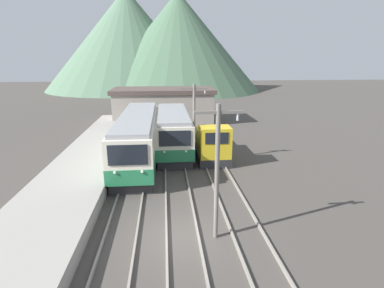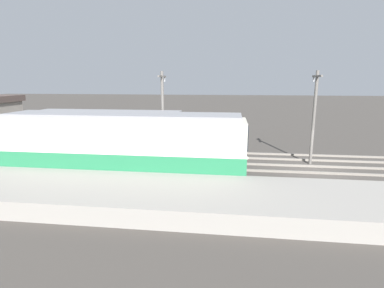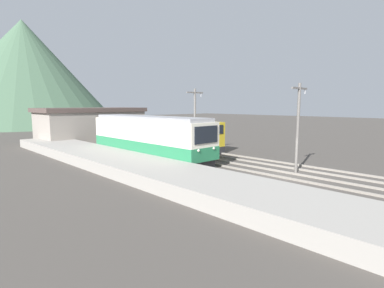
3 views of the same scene
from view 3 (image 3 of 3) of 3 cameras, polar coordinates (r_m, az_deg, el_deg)
name	(u,v)px [view 3 (image 3 of 3)]	position (r m, az deg, el deg)	size (l,w,h in m)	color
ground_plane	(280,176)	(20.63, 16.47, -5.82)	(200.00, 200.00, 0.00)	#47423D
platform_left	(218,188)	(15.55, 4.91, -8.35)	(4.50, 54.00, 0.81)	gray
track_left	(258,182)	(18.45, 12.44, -7.04)	(1.54, 60.00, 0.14)	gray
track_center	(282,174)	(20.78, 16.75, -5.54)	(1.54, 60.00, 0.14)	gray
track_right	(303,168)	(23.40, 20.38, -4.25)	(1.54, 60.00, 0.14)	gray
commuter_train_left	(149,139)	(25.83, -8.28, 0.91)	(2.84, 13.67, 3.69)	#28282B
commuter_train_center	(159,136)	(29.23, -6.29, 1.55)	(2.84, 10.20, 3.50)	#28282B
shunting_locomotive	(199,140)	(29.38, 1.36, 0.79)	(2.40, 5.31, 3.00)	#28282B
catenary_mast_near	(298,124)	(21.55, 19.54, 3.62)	(2.00, 0.20, 6.08)	slate
catenary_mast_mid	(195,119)	(27.50, 0.56, 4.81)	(2.00, 0.20, 6.08)	slate
station_building	(92,125)	(39.71, -18.59, 3.52)	(12.60, 6.30, 4.25)	gray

